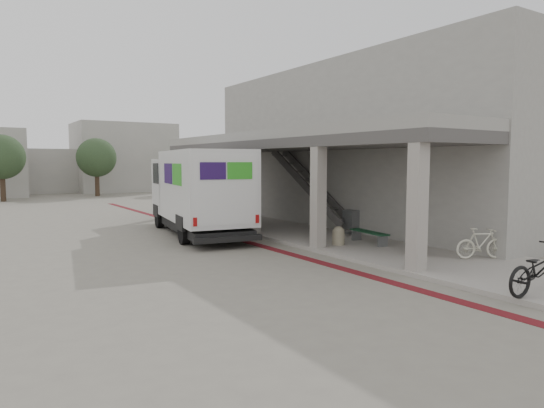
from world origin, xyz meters
TOP-DOWN VIEW (x-y plane):
  - ground at (0.00, 0.00)m, footprint 120.00×120.00m
  - bike_lane_stripe at (1.00, 2.00)m, footprint 0.35×40.00m
  - sidewalk at (4.00, 0.00)m, footprint 4.40×28.00m
  - transit_building at (6.83, 4.50)m, footprint 7.60×17.00m
  - distant_backdrop at (-2.84, 35.89)m, footprint 28.00×10.00m
  - tree_left at (-5.00, 28.00)m, footprint 3.20×3.20m
  - tree_mid at (2.00, 30.00)m, footprint 3.20×3.20m
  - tree_right at (10.00, 29.00)m, footprint 3.20×3.20m
  - fedex_truck at (0.30, 5.78)m, footprint 3.51×7.93m
  - bench at (3.97, 0.10)m, footprint 0.59×1.76m
  - bollard_near at (2.92, 0.46)m, footprint 0.41×0.41m
  - bollard_far at (3.71, -2.25)m, footprint 0.43×0.43m
  - utility_cabinet at (5.00, 2.17)m, footprint 0.42×0.55m
  - bicycle_black at (2.50, -6.37)m, footprint 2.00×0.79m
  - bicycle_cream at (4.79, -3.50)m, footprint 1.50×1.02m

SIDE VIEW (x-z plane):
  - ground at x=0.00m, z-range 0.00..0.00m
  - bike_lane_stripe at x=1.00m, z-range 0.00..0.01m
  - sidewalk at x=4.00m, z-range 0.00..0.12m
  - bench at x=3.97m, z-range 0.21..0.61m
  - bollard_near at x=2.92m, z-range 0.12..0.73m
  - bollard_far at x=3.71m, z-range 0.12..0.76m
  - bicycle_cream at x=4.79m, z-range 0.12..1.00m
  - utility_cabinet at x=5.00m, z-range 0.12..1.01m
  - bicycle_black at x=2.50m, z-range 0.12..1.16m
  - fedex_truck at x=0.30m, z-range 0.11..3.37m
  - distant_backdrop at x=-2.84m, z-range -0.55..5.95m
  - tree_left at x=-5.00m, z-range 0.78..5.58m
  - tree_mid at x=2.00m, z-range 0.78..5.58m
  - tree_right at x=10.00m, z-range 0.78..5.58m
  - transit_building at x=6.83m, z-range -0.10..6.90m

